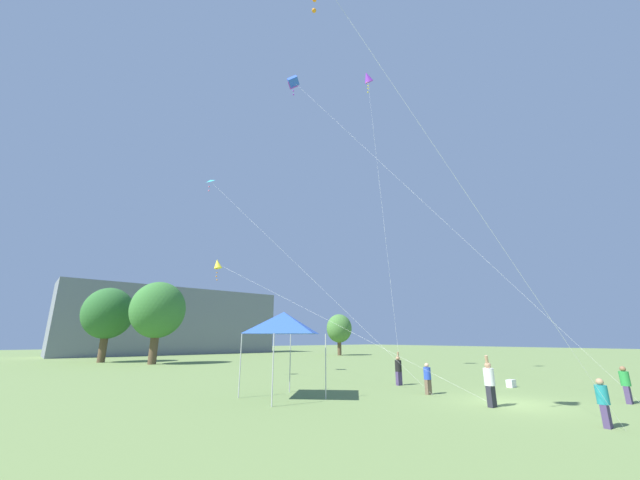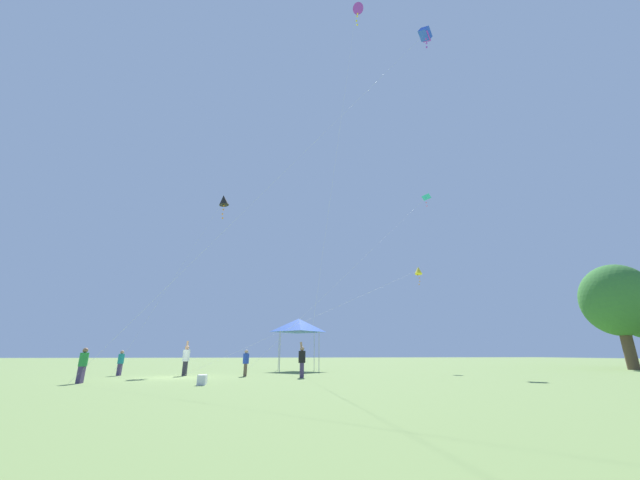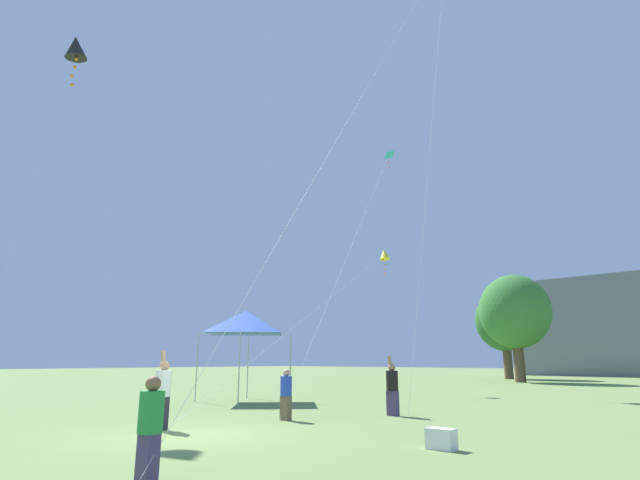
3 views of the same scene
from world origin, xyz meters
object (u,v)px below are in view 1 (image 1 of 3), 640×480
person_black_shirt (398,369)px  kite_yellow_diamond_1 (218,264)px  cooler_box (511,383)px  person_teal_shirt (603,401)px  person_blue_shirt (427,377)px  kite_blue_box_0 (294,82)px  person_green_shirt (626,383)px  kite_purple_diamond_2 (368,78)px  person_white_shirt (490,382)px  festival_tent (284,323)px  kite_cyan_delta_3 (212,182)px

person_black_shirt → kite_yellow_diamond_1: kite_yellow_diamond_1 is taller
cooler_box → person_teal_shirt: person_teal_shirt is taller
person_blue_shirt → kite_blue_box_0: size_ratio=0.05×
person_teal_shirt → person_green_shirt: person_green_shirt is taller
person_blue_shirt → kite_purple_diamond_2: size_ratio=0.06×
person_white_shirt → kite_yellow_diamond_1: size_ratio=0.11×
person_white_shirt → kite_yellow_diamond_1: 19.63m
kite_blue_box_0 → person_black_shirt: bearing=-83.9°
cooler_box → kite_blue_box_0: (-5.43, 15.09, 27.45)m
person_blue_shirt → festival_tent: bearing=-130.8°
person_green_shirt → kite_blue_box_0: bearing=-38.1°
person_black_shirt → kite_purple_diamond_2: 24.89m
kite_purple_diamond_2 → kite_cyan_delta_3: bearing=139.1°
cooler_box → person_blue_shirt: 6.28m
kite_yellow_diamond_1 → kite_cyan_delta_3: (-0.46, 1.50, 7.15)m
person_green_shirt → kite_blue_box_0: size_ratio=0.05×
cooler_box → person_white_shirt: size_ratio=0.28×
festival_tent → kite_cyan_delta_3: (0.30, 11.77, 11.84)m
person_blue_shirt → person_teal_shirt: 7.90m
festival_tent → person_teal_shirt: festival_tent is taller
festival_tent → person_white_shirt: festival_tent is taller
kite_blue_box_0 → kite_purple_diamond_2: bearing=-64.5°
person_green_shirt → kite_cyan_delta_3: (-10.57, 22.58, 14.49)m
person_black_shirt → person_white_shirt: person_white_shirt is taller
kite_cyan_delta_3 → kite_blue_box_0: bearing=-15.0°
festival_tent → kite_purple_diamond_2: kite_purple_diamond_2 is taller
person_black_shirt → person_white_shirt: (-2.71, -6.94, 0.05)m
person_green_shirt → kite_yellow_diamond_1: kite_yellow_diamond_1 is taller
festival_tent → person_black_shirt: (8.22, -0.43, -2.55)m
person_teal_shirt → kite_purple_diamond_2: kite_purple_diamond_2 is taller
person_black_shirt → kite_cyan_delta_3: size_ratio=0.12×
festival_tent → kite_purple_diamond_2: bearing=16.1°
person_white_shirt → kite_blue_box_0: bearing=-117.0°
person_green_shirt → kite_purple_diamond_2: 28.26m
kite_yellow_diamond_1 → person_white_shirt: bearing=-75.0°
festival_tent → person_white_shirt: 9.53m
person_white_shirt → kite_purple_diamond_2: kite_purple_diamond_2 is taller
kite_blue_box_0 → person_green_shirt: bearing=-79.7°
kite_blue_box_0 → kite_purple_diamond_2: (3.30, -6.94, -2.17)m
person_black_shirt → kite_yellow_diamond_1: 14.92m
kite_yellow_diamond_1 → kite_purple_diamond_2: bearing=-37.0°
festival_tent → kite_yellow_diamond_1: bearing=85.7°
person_black_shirt → person_blue_shirt: (-1.75, -3.24, -0.12)m
person_white_shirt → person_green_shirt: bearing=125.7°
person_blue_shirt → person_teal_shirt: person_blue_shirt is taller
person_black_shirt → cooler_box: bearing=57.0°
person_blue_shirt → person_teal_shirt: (-1.69, -7.72, -0.02)m
festival_tent → kite_yellow_diamond_1: (0.76, 10.27, 4.69)m
person_black_shirt → person_teal_shirt: (-3.44, -10.96, -0.14)m
person_black_shirt → kite_blue_box_0: (-1.10, 10.38, 26.72)m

